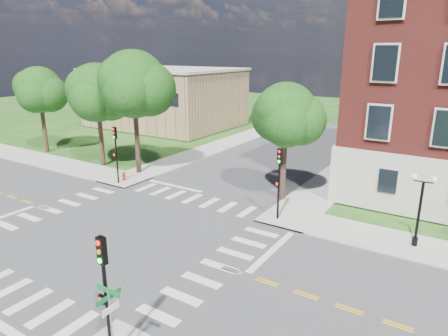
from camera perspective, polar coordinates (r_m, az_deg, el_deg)
The scene contains 18 objects.
ground at distance 25.79m, azimuth -14.37°, elevation -9.10°, with size 160.00×160.00×0.00m, color #1E4C15.
road_ew at distance 25.78m, azimuth -14.37°, elevation -9.09°, with size 90.00×12.00×0.01m, color #3D3D3F.
road_ns at distance 25.78m, azimuth -14.37°, elevation -9.09°, with size 12.00×90.00×0.01m, color #3D3D3F.
sidewalk_ne at distance 32.85m, azimuth 27.09°, elevation -4.70°, with size 34.00×34.00×0.12m.
sidewalk_nw at distance 46.38m, azimuth -13.75°, elevation 2.47°, with size 34.00×34.00×0.12m.
crosswalk_east at distance 21.58m, azimuth -0.68°, elevation -13.88°, with size 2.20×10.20×0.02m, color silver, non-canonical shape.
stop_bar_east at distance 23.20m, azimuth 6.86°, elevation -11.70°, with size 0.40×5.50×0.00m, color silver.
secondary_building at distance 60.62m, azimuth -8.41°, elevation 10.02°, with size 20.40×15.40×8.30m.
tree_a at distance 47.94m, azimuth -24.88°, elevation 10.07°, with size 4.93×4.93×9.18m.
tree_b at distance 39.92m, azimuth -17.68°, elevation 10.20°, with size 5.50×5.50×9.72m.
tree_c at distance 36.27m, azimuth -12.80°, elevation 11.56°, with size 5.92×5.92×10.92m.
tree_d at distance 29.09m, azimuth 8.79°, elevation 7.55°, with size 4.56×4.56×8.69m.
traffic_signal_se at distance 14.93m, azimuth -16.70°, elevation -15.44°, with size 0.34×0.38×4.80m.
traffic_signal_ne at distance 26.02m, azimuth 7.87°, elevation -0.94°, with size 0.37×0.44×4.80m.
traffic_signal_nw at distance 34.16m, azimuth -15.21°, elevation 2.82°, with size 0.35×0.40×4.80m.
twin_lamp_west at distance 24.94m, azimuth 26.21°, elevation -4.94°, with size 1.36×0.36×4.23m.
street_sign_pole at distance 15.04m, azimuth -15.95°, elevation -19.11°, with size 1.10×1.10×3.10m.
fire_hydrant at distance 35.49m, azimuth -14.09°, elevation -1.15°, with size 0.35×0.35×0.75m.
Camera 1 is at (17.42, -15.57, 10.90)m, focal length 32.00 mm.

